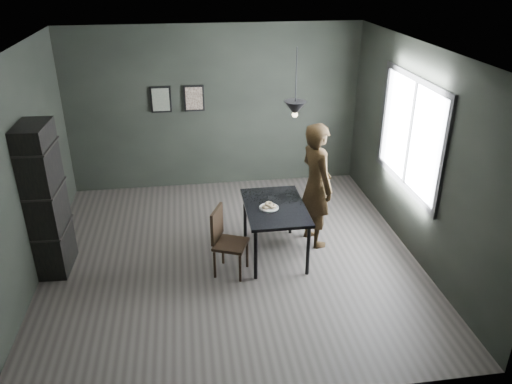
{
  "coord_description": "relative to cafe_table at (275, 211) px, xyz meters",
  "views": [
    {
      "loc": [
        -0.51,
        -5.82,
        3.79
      ],
      "look_at": [
        0.35,
        0.05,
        0.95
      ],
      "focal_mm": 35.0,
      "sensor_mm": 36.0,
      "label": 1
    }
  ],
  "objects": [
    {
      "name": "framed_print_left",
      "position": [
        -1.5,
        2.47,
        0.93
      ],
      "size": [
        0.34,
        0.04,
        0.44
      ],
      "color": "black",
      "rests_on": "ground"
    },
    {
      "name": "window_assembly",
      "position": [
        1.87,
        0.2,
        0.93
      ],
      "size": [
        0.04,
        1.96,
        1.56
      ],
      "color": "white",
      "rests_on": "ground"
    },
    {
      "name": "wood_chair",
      "position": [
        -0.71,
        -0.32,
        -0.15
      ],
      "size": [
        0.52,
        0.52,
        0.91
      ],
      "rotation": [
        0.0,
        0.0,
        -0.4
      ],
      "color": "black",
      "rests_on": "ground"
    },
    {
      "name": "ground",
      "position": [
        -0.6,
        0.0,
        -0.67
      ],
      "size": [
        5.0,
        5.0,
        0.0
      ],
      "primitive_type": "plane",
      "color": "#36312E",
      "rests_on": "ground"
    },
    {
      "name": "white_plate",
      "position": [
        -0.09,
        -0.06,
        0.08
      ],
      "size": [
        0.23,
        0.23,
        0.01
      ],
      "primitive_type": "cylinder",
      "color": "white",
      "rests_on": "cafe_table"
    },
    {
      "name": "framed_print_right",
      "position": [
        -0.95,
        2.47,
        0.93
      ],
      "size": [
        0.34,
        0.04,
        0.44
      ],
      "color": "black",
      "rests_on": "ground"
    },
    {
      "name": "donut_pile",
      "position": [
        -0.09,
        -0.06,
        0.12
      ],
      "size": [
        0.2,
        0.15,
        0.08
      ],
      "rotation": [
        0.0,
        0.0,
        0.07
      ],
      "color": "beige",
      "rests_on": "white_plate"
    },
    {
      "name": "shelf_unit",
      "position": [
        -2.92,
        0.09,
        0.32
      ],
      "size": [
        0.4,
        0.68,
        1.99
      ],
      "primitive_type": "cube",
      "rotation": [
        0.0,
        0.0,
        -0.04
      ],
      "color": "black",
      "rests_on": "ground"
    },
    {
      "name": "pendant_lamp",
      "position": [
        0.25,
        0.1,
        1.38
      ],
      "size": [
        0.28,
        0.28,
        0.86
      ],
      "color": "black",
      "rests_on": "ground"
    },
    {
      "name": "ceiling",
      "position": [
        -0.6,
        0.0,
        2.13
      ],
      "size": [
        5.0,
        5.0,
        0.02
      ],
      "color": "silver",
      "rests_on": "ground"
    },
    {
      "name": "back_wall",
      "position": [
        -0.6,
        2.5,
        0.73
      ],
      "size": [
        5.0,
        0.1,
        2.8
      ],
      "primitive_type": "cube",
      "color": "black",
      "rests_on": "ground"
    },
    {
      "name": "woman",
      "position": [
        0.62,
        0.26,
        0.23
      ],
      "size": [
        0.59,
        0.75,
        1.79
      ],
      "primitive_type": "imported",
      "rotation": [
        0.0,
        0.0,
        1.84
      ],
      "color": "black",
      "rests_on": "ground"
    },
    {
      "name": "cafe_table",
      "position": [
        0.0,
        0.0,
        0.0
      ],
      "size": [
        0.8,
        1.2,
        0.75
      ],
      "color": "black",
      "rests_on": "ground"
    }
  ]
}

